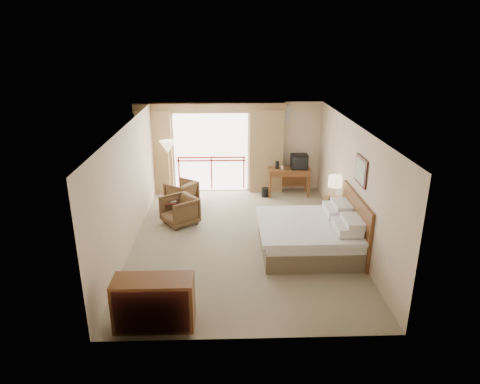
{
  "coord_description": "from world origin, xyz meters",
  "views": [
    {
      "loc": [
        -0.33,
        -9.05,
        4.5
      ],
      "look_at": [
        -0.03,
        0.4,
        1.04
      ],
      "focal_mm": 32.0,
      "sensor_mm": 36.0,
      "label": 1
    }
  ],
  "objects_px": {
    "bed": "(311,235)",
    "dresser": "(154,303)",
    "nightstand": "(333,211)",
    "floor_lamp": "(168,149)",
    "armchair_near": "(180,224)",
    "wastebasket": "(265,192)",
    "armchair_far": "(182,204)",
    "table_lamp": "(335,182)",
    "desk": "(288,174)",
    "tv": "(299,162)",
    "side_table": "(170,207)"
  },
  "relations": [
    {
      "from": "armchair_near",
      "to": "dresser",
      "type": "xyz_separation_m",
      "value": [
        -0.0,
        -4.06,
        0.43
      ]
    },
    {
      "from": "table_lamp",
      "to": "wastebasket",
      "type": "xyz_separation_m",
      "value": [
        -1.56,
        1.91,
        -0.96
      ]
    },
    {
      "from": "nightstand",
      "to": "wastebasket",
      "type": "xyz_separation_m",
      "value": [
        -1.56,
        1.96,
        -0.19
      ]
    },
    {
      "from": "bed",
      "to": "armchair_far",
      "type": "bearing_deg",
      "value": 136.88
    },
    {
      "from": "armchair_far",
      "to": "side_table",
      "type": "height_order",
      "value": "side_table"
    },
    {
      "from": "table_lamp",
      "to": "bed",
      "type": "bearing_deg",
      "value": -119.32
    },
    {
      "from": "nightstand",
      "to": "desk",
      "type": "distance_m",
      "value": 2.37
    },
    {
      "from": "bed",
      "to": "armchair_far",
      "type": "height_order",
      "value": "bed"
    },
    {
      "from": "desk",
      "to": "wastebasket",
      "type": "relative_size",
      "value": 4.65
    },
    {
      "from": "desk",
      "to": "table_lamp",
      "type": "bearing_deg",
      "value": -72.18
    },
    {
      "from": "table_lamp",
      "to": "tv",
      "type": "relative_size",
      "value": 1.21
    },
    {
      "from": "tv",
      "to": "dresser",
      "type": "height_order",
      "value": "tv"
    },
    {
      "from": "desk",
      "to": "armchair_near",
      "type": "xyz_separation_m",
      "value": [
        -3.04,
        -2.12,
        -0.63
      ]
    },
    {
      "from": "nightstand",
      "to": "wastebasket",
      "type": "distance_m",
      "value": 2.51
    },
    {
      "from": "nightstand",
      "to": "desk",
      "type": "bearing_deg",
      "value": 115.21
    },
    {
      "from": "table_lamp",
      "to": "armchair_far",
      "type": "height_order",
      "value": "table_lamp"
    },
    {
      "from": "bed",
      "to": "dresser",
      "type": "xyz_separation_m",
      "value": [
        -3.04,
        -2.51,
        0.06
      ]
    },
    {
      "from": "desk",
      "to": "armchair_far",
      "type": "distance_m",
      "value": 3.27
    },
    {
      "from": "desk",
      "to": "armchair_near",
      "type": "height_order",
      "value": "desk"
    },
    {
      "from": "side_table",
      "to": "floor_lamp",
      "type": "height_order",
      "value": "floor_lamp"
    },
    {
      "from": "dresser",
      "to": "desk",
      "type": "bearing_deg",
      "value": 65.9
    },
    {
      "from": "armchair_far",
      "to": "armchair_near",
      "type": "xyz_separation_m",
      "value": [
        0.09,
        -1.37,
        0.0
      ]
    },
    {
      "from": "nightstand",
      "to": "bed",
      "type": "bearing_deg",
      "value": -116.24
    },
    {
      "from": "armchair_far",
      "to": "side_table",
      "type": "xyz_separation_m",
      "value": [
        -0.18,
        -1.06,
        0.34
      ]
    },
    {
      "from": "desk",
      "to": "tv",
      "type": "xyz_separation_m",
      "value": [
        0.3,
        -0.06,
        0.39
      ]
    },
    {
      "from": "nightstand",
      "to": "table_lamp",
      "type": "height_order",
      "value": "table_lamp"
    },
    {
      "from": "wastebasket",
      "to": "floor_lamp",
      "type": "relative_size",
      "value": 0.16
    },
    {
      "from": "nightstand",
      "to": "desk",
      "type": "relative_size",
      "value": 0.52
    },
    {
      "from": "tv",
      "to": "side_table",
      "type": "height_order",
      "value": "tv"
    },
    {
      "from": "desk",
      "to": "floor_lamp",
      "type": "bearing_deg",
      "value": -179.96
    },
    {
      "from": "side_table",
      "to": "armchair_near",
      "type": "bearing_deg",
      "value": -49.21
    },
    {
      "from": "nightstand",
      "to": "floor_lamp",
      "type": "xyz_separation_m",
      "value": [
        -4.36,
        1.94,
        1.16
      ]
    },
    {
      "from": "wastebasket",
      "to": "armchair_far",
      "type": "distance_m",
      "value": 2.47
    },
    {
      "from": "armchair_far",
      "to": "dresser",
      "type": "xyz_separation_m",
      "value": [
        0.08,
        -5.43,
        0.43
      ]
    },
    {
      "from": "tv",
      "to": "bed",
      "type": "bearing_deg",
      "value": -84.7
    },
    {
      "from": "wastebasket",
      "to": "side_table",
      "type": "height_order",
      "value": "side_table"
    },
    {
      "from": "armchair_far",
      "to": "floor_lamp",
      "type": "bearing_deg",
      "value": -105.65
    },
    {
      "from": "floor_lamp",
      "to": "nightstand",
      "type": "bearing_deg",
      "value": -24.0
    },
    {
      "from": "floor_lamp",
      "to": "desk",
      "type": "bearing_deg",
      "value": 3.99
    },
    {
      "from": "table_lamp",
      "to": "floor_lamp",
      "type": "bearing_deg",
      "value": 156.55
    },
    {
      "from": "bed",
      "to": "wastebasket",
      "type": "distance_m",
      "value": 3.52
    },
    {
      "from": "wastebasket",
      "to": "dresser",
      "type": "xyz_separation_m",
      "value": [
        -2.33,
        -5.96,
        0.3
      ]
    },
    {
      "from": "tv",
      "to": "floor_lamp",
      "type": "height_order",
      "value": "floor_lamp"
    },
    {
      "from": "table_lamp",
      "to": "floor_lamp",
      "type": "distance_m",
      "value": 4.77
    },
    {
      "from": "armchair_far",
      "to": "side_table",
      "type": "bearing_deg",
      "value": 27.23
    },
    {
      "from": "table_lamp",
      "to": "floor_lamp",
      "type": "xyz_separation_m",
      "value": [
        -4.36,
        1.89,
        0.38
      ]
    },
    {
      "from": "armchair_near",
      "to": "side_table",
      "type": "xyz_separation_m",
      "value": [
        -0.27,
        0.31,
        0.34
      ]
    },
    {
      "from": "side_table",
      "to": "bed",
      "type": "bearing_deg",
      "value": -29.44
    },
    {
      "from": "desk",
      "to": "floor_lamp",
      "type": "distance_m",
      "value": 3.62
    },
    {
      "from": "table_lamp",
      "to": "wastebasket",
      "type": "distance_m",
      "value": 2.65
    }
  ]
}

